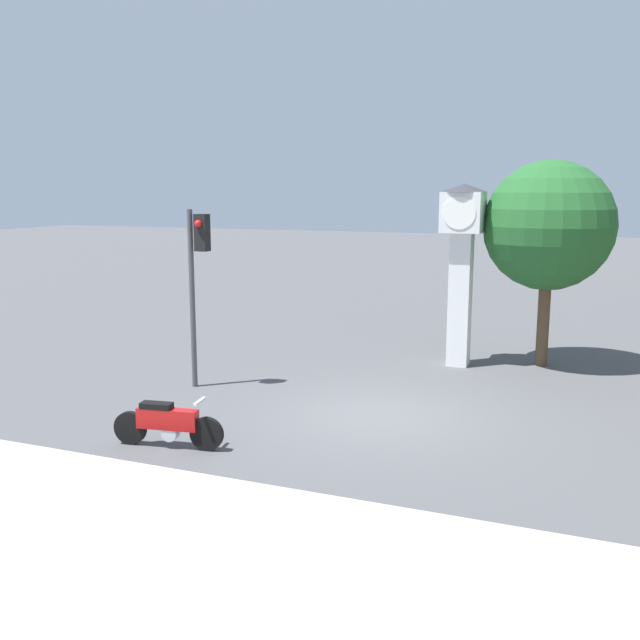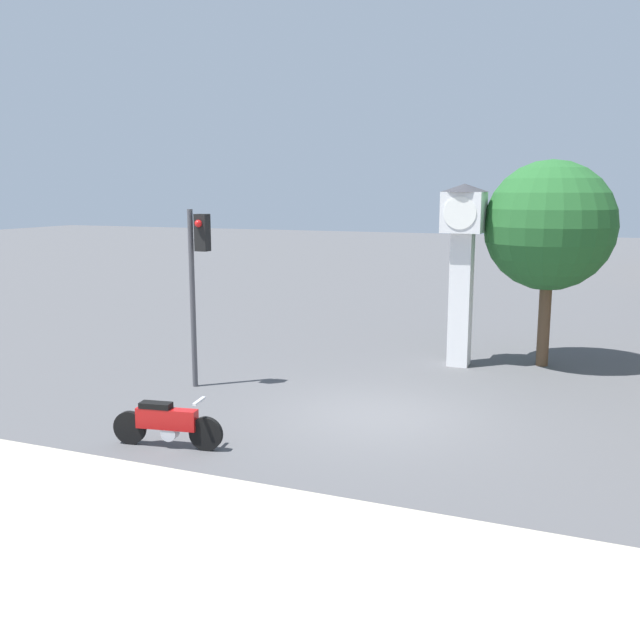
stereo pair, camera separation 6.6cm
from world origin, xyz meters
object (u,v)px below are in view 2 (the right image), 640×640
object	(u,v)px
motorcycle	(167,423)
clock_tower	(463,246)
traffic_light	(197,266)
street_tree	(550,226)

from	to	relation	value
motorcycle	clock_tower	bearing A→B (deg)	56.57
traffic_light	street_tree	distance (m)	8.58
motorcycle	street_tree	xyz separation A→B (m)	(5.45, 8.51, 3.08)
motorcycle	clock_tower	size ratio (longest dim) A/B	0.44
clock_tower	street_tree	world-z (taller)	street_tree
motorcycle	street_tree	distance (m)	10.56
clock_tower	street_tree	distance (m)	2.16
motorcycle	traffic_light	size ratio (longest dim) A/B	0.50
traffic_light	street_tree	world-z (taller)	street_tree
motorcycle	street_tree	world-z (taller)	street_tree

